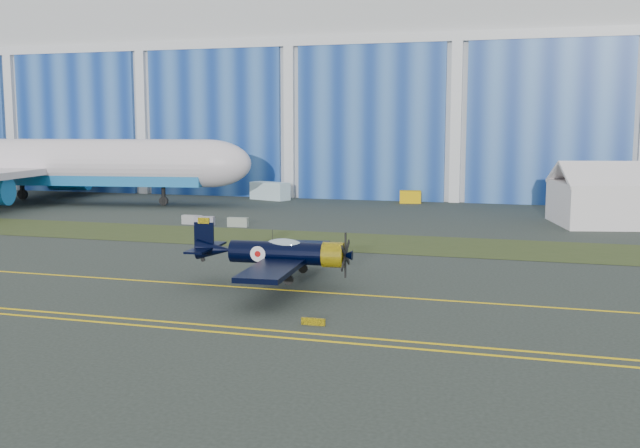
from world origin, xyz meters
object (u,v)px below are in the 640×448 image
(warbird, at_px, (278,253))
(tent, at_px, (627,193))
(shipping_container, at_px, (270,191))
(jetliner, at_px, (21,111))
(tug, at_px, (410,197))

(warbird, relative_size, tent, 0.91)
(tent, relative_size, shipping_container, 2.91)
(jetliner, bearing_deg, shipping_container, 16.39)
(jetliner, height_order, shipping_container, jetliner)
(shipping_container, bearing_deg, warbird, -48.08)
(shipping_container, bearing_deg, tug, 24.49)
(tent, bearing_deg, tug, 134.99)
(shipping_container, xyz_separation_m, tug, (18.38, 1.07, -0.38))
(tent, bearing_deg, jetliner, 166.07)
(tent, relative_size, tug, 5.84)
(warbird, distance_m, shipping_container, 53.60)
(tent, height_order, tug, tent)
(tug, bearing_deg, jetliner, -173.54)
(tent, xyz_separation_m, tug, (-23.80, 14.80, -2.37))
(jetliner, xyz_separation_m, tent, (70.11, -0.98, -8.25))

